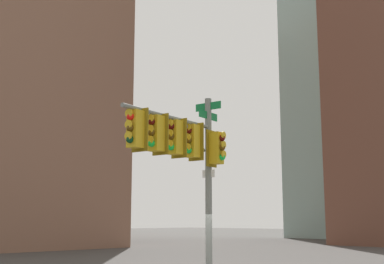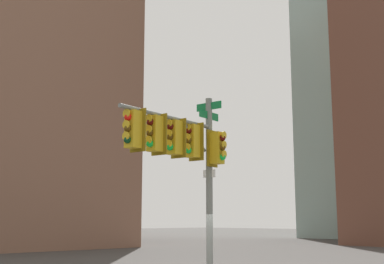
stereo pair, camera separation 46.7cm
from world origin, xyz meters
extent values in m
cylinder|color=slate|center=(-0.32, 0.12, 3.09)|extent=(0.21, 0.21, 6.18)
cylinder|color=slate|center=(1.65, 0.45, 5.25)|extent=(3.97, 0.77, 0.12)
cylinder|color=slate|center=(0.39, 0.24, 4.80)|extent=(1.04, 0.25, 0.75)
cube|color=#0F6B33|center=(-0.32, 0.12, 5.93)|extent=(0.18, 0.95, 0.24)
cube|color=#0F6B33|center=(-0.32, 0.12, 5.63)|extent=(1.01, 0.20, 0.24)
cube|color=white|center=(-0.32, 0.12, 3.76)|extent=(0.10, 0.45, 0.24)
cube|color=gold|center=(0.54, 0.26, 4.69)|extent=(0.39, 0.39, 1.00)
cube|color=#775E0F|center=(0.35, 0.23, 4.69)|extent=(0.13, 0.54, 1.16)
sphere|color=#470A07|center=(0.74, 0.30, 4.99)|extent=(0.20, 0.20, 0.20)
cylinder|color=gold|center=(0.80, 0.31, 5.08)|extent=(0.08, 0.23, 0.23)
sphere|color=#4C330A|center=(0.74, 0.30, 4.69)|extent=(0.20, 0.20, 0.20)
cylinder|color=gold|center=(0.80, 0.31, 4.78)|extent=(0.08, 0.23, 0.23)
sphere|color=green|center=(0.74, 0.30, 4.39)|extent=(0.20, 0.20, 0.20)
cylinder|color=gold|center=(0.80, 0.31, 4.48)|extent=(0.08, 0.23, 0.23)
cube|color=gold|center=(1.40, 0.40, 4.69)|extent=(0.39, 0.39, 1.00)
cube|color=#775E0F|center=(1.21, 0.37, 4.69)|extent=(0.13, 0.54, 1.16)
sphere|color=#470A07|center=(1.60, 0.44, 4.99)|extent=(0.20, 0.20, 0.20)
cylinder|color=gold|center=(1.66, 0.45, 5.08)|extent=(0.08, 0.23, 0.23)
sphere|color=#4C330A|center=(1.60, 0.44, 4.69)|extent=(0.20, 0.20, 0.20)
cylinder|color=gold|center=(1.66, 0.45, 4.78)|extent=(0.08, 0.23, 0.23)
sphere|color=green|center=(1.60, 0.44, 4.39)|extent=(0.20, 0.20, 0.20)
cylinder|color=gold|center=(1.66, 0.45, 4.48)|extent=(0.08, 0.23, 0.23)
cube|color=gold|center=(2.26, 0.55, 4.69)|extent=(0.39, 0.39, 1.00)
cube|color=#775E0F|center=(2.07, 0.51, 4.69)|extent=(0.13, 0.54, 1.16)
sphere|color=#470A07|center=(2.46, 0.58, 4.99)|extent=(0.20, 0.20, 0.20)
cylinder|color=gold|center=(2.52, 0.59, 5.08)|extent=(0.08, 0.23, 0.23)
sphere|color=#4C330A|center=(2.46, 0.58, 4.69)|extent=(0.20, 0.20, 0.20)
cylinder|color=gold|center=(2.52, 0.59, 4.78)|extent=(0.08, 0.23, 0.23)
sphere|color=green|center=(2.46, 0.58, 4.39)|extent=(0.20, 0.20, 0.20)
cylinder|color=gold|center=(2.52, 0.59, 4.48)|extent=(0.08, 0.23, 0.23)
cube|color=gold|center=(3.11, 0.69, 4.69)|extent=(0.39, 0.39, 1.00)
cube|color=#775E0F|center=(2.93, 0.66, 4.69)|extent=(0.13, 0.54, 1.16)
sphere|color=red|center=(3.32, 0.72, 4.99)|extent=(0.20, 0.20, 0.20)
cylinder|color=gold|center=(3.38, 0.73, 5.08)|extent=(0.08, 0.23, 0.23)
sphere|color=#4C330A|center=(3.32, 0.72, 4.69)|extent=(0.20, 0.20, 0.20)
cylinder|color=gold|center=(3.38, 0.73, 4.78)|extent=(0.08, 0.23, 0.23)
sphere|color=#0A3819|center=(3.32, 0.72, 4.39)|extent=(0.20, 0.20, 0.20)
cylinder|color=gold|center=(3.38, 0.73, 4.48)|extent=(0.08, 0.23, 0.23)
cube|color=gold|center=(-0.37, 0.42, 4.55)|extent=(0.39, 0.39, 1.00)
cube|color=#775E0F|center=(-0.34, 0.23, 4.55)|extent=(0.54, 0.13, 1.16)
sphere|color=#470A07|center=(-0.41, 0.62, 4.85)|extent=(0.20, 0.20, 0.20)
cylinder|color=gold|center=(-0.42, 0.69, 4.94)|extent=(0.23, 0.08, 0.23)
sphere|color=#4C330A|center=(-0.41, 0.62, 4.55)|extent=(0.20, 0.20, 0.20)
cylinder|color=gold|center=(-0.42, 0.69, 4.64)|extent=(0.23, 0.08, 0.23)
sphere|color=green|center=(-0.41, 0.62, 4.25)|extent=(0.20, 0.20, 0.20)
cylinder|color=gold|center=(-0.42, 0.69, 4.34)|extent=(0.23, 0.08, 0.23)
camera|label=1|loc=(11.58, 11.17, 2.33)|focal=48.30mm
camera|label=2|loc=(11.25, 11.50, 2.33)|focal=48.30mm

